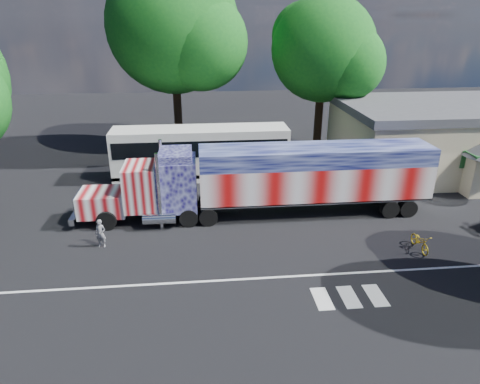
{
  "coord_description": "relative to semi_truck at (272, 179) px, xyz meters",
  "views": [
    {
      "loc": [
        -2.26,
        -19.69,
        11.36
      ],
      "look_at": [
        0.0,
        3.0,
        1.9
      ],
      "focal_mm": 32.0,
      "sensor_mm": 36.0,
      "label": 1
    }
  ],
  "objects": [
    {
      "name": "tree_ne_a",
      "position": [
        6.45,
        12.73,
        6.35
      ],
      "size": [
        9.08,
        8.64,
        13.07
      ],
      "color": "black",
      "rests_on": "ground"
    },
    {
      "name": "tree_n_mid",
      "position": [
        -5.8,
        14.21,
        8.13
      ],
      "size": [
        11.41,
        10.86,
        15.95
      ],
      "color": "black",
      "rests_on": "ground"
    },
    {
      "name": "semi_truck",
      "position": [
        0.0,
        0.0,
        0.0
      ],
      "size": [
        21.28,
        3.36,
        4.54
      ],
      "color": "black",
      "rests_on": "ground"
    },
    {
      "name": "lane_markings",
      "position": [
        -0.28,
        -7.63,
        -2.33
      ],
      "size": [
        30.0,
        2.67,
        0.01
      ],
      "color": "silver",
      "rests_on": "ground"
    },
    {
      "name": "woman",
      "position": [
        -9.56,
        -3.08,
        -1.56
      ],
      "size": [
        0.64,
        0.49,
        1.55
      ],
      "primitive_type": "imported",
      "rotation": [
        0.0,
        0.0,
        -0.23
      ],
      "color": "slate",
      "rests_on": "ground"
    },
    {
      "name": "ground",
      "position": [
        -1.99,
        -3.86,
        -2.33
      ],
      "size": [
        100.0,
        100.0,
        0.0
      ],
      "primitive_type": "plane",
      "color": "black"
    },
    {
      "name": "coach_bus",
      "position": [
        -4.12,
        7.06,
        -0.39
      ],
      "size": [
        12.9,
        3.0,
        3.75
      ],
      "color": "white",
      "rests_on": "ground"
    },
    {
      "name": "bicycle",
      "position": [
        7.01,
        -5.05,
        -1.87
      ],
      "size": [
        0.64,
        1.79,
        0.94
      ],
      "primitive_type": "imported",
      "rotation": [
        0.0,
        0.0,
        0.01
      ],
      "color": "gold",
      "rests_on": "ground"
    }
  ]
}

